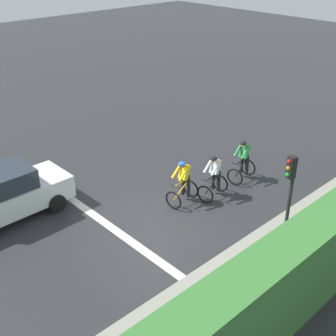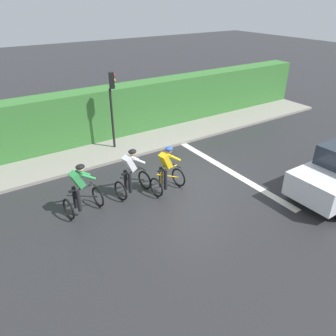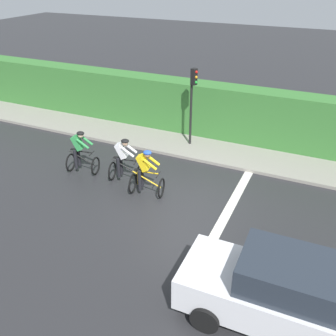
% 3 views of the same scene
% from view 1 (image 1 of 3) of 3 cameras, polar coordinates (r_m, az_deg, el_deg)
% --- Properties ---
extents(ground_plane, '(80.00, 80.00, 0.00)m').
position_cam_1_polar(ground_plane, '(15.09, -1.43, -6.65)').
color(ground_plane, '#28282B').
extents(sidewalk_kerb, '(2.80, 25.53, 0.12)m').
position_cam_1_polar(sidewalk_kerb, '(14.26, 16.19, -9.98)').
color(sidewalk_kerb, gray).
rests_on(sidewalk_kerb, ground).
extents(stone_wall_low, '(0.44, 25.53, 0.56)m').
position_cam_1_polar(stone_wall_low, '(13.82, 19.48, -10.77)').
color(stone_wall_low, gray).
rests_on(stone_wall_low, ground).
extents(road_marking_stop_line, '(7.00, 0.30, 0.01)m').
position_cam_1_polar(road_marking_stop_line, '(14.38, -5.66, -8.77)').
color(road_marking_stop_line, silver).
rests_on(road_marking_stop_line, ground).
extents(cyclist_lead, '(0.84, 1.17, 1.66)m').
position_cam_1_polar(cyclist_lead, '(17.34, 9.61, 0.87)').
color(cyclist_lead, black).
rests_on(cyclist_lead, ground).
extents(cyclist_second, '(0.86, 1.18, 1.66)m').
position_cam_1_polar(cyclist_second, '(16.05, 5.93, -1.19)').
color(cyclist_second, black).
rests_on(cyclist_second, ground).
extents(cyclist_mid, '(0.83, 1.17, 1.66)m').
position_cam_1_polar(cyclist_mid, '(15.62, 1.95, -1.92)').
color(cyclist_mid, black).
rests_on(cyclist_mid, ground).
extents(car_white, '(1.92, 4.12, 1.76)m').
position_cam_1_polar(car_white, '(15.75, -20.06, -3.18)').
color(car_white, silver).
rests_on(car_white, ground).
extents(traffic_light_near_crossing, '(0.25, 0.31, 3.34)m').
position_cam_1_polar(traffic_light_near_crossing, '(12.72, 15.31, -3.06)').
color(traffic_light_near_crossing, black).
rests_on(traffic_light_near_crossing, ground).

